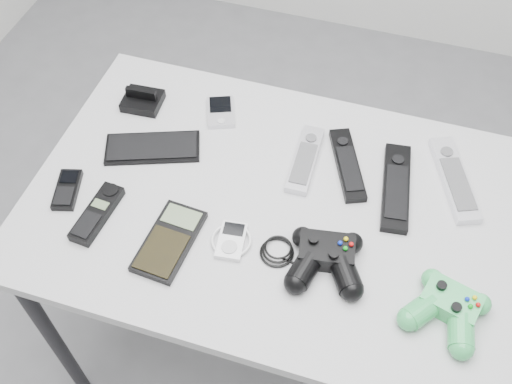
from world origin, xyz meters
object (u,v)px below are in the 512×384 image
(pda_keyboard, at_px, (153,147))
(cordless_handset, at_px, (97,213))
(pda, at_px, (221,112))
(controller_green, at_px, (448,307))
(remote_black_b, at_px, (396,187))
(remote_silver_b, at_px, (454,178))
(desk, at_px, (280,221))
(mobile_phone, at_px, (67,189))
(remote_silver_a, at_px, (305,159))
(remote_black_a, at_px, (347,164))
(calculator, at_px, (169,241))
(mp3_player, at_px, (231,240))
(controller_black, at_px, (326,257))

(pda_keyboard, xyz_separation_m, cordless_handset, (-0.04, -0.22, 0.01))
(pda, bearing_deg, controller_green, -54.29)
(remote_black_b, bearing_deg, remote_silver_b, 19.90)
(desk, relative_size, remote_silver_b, 4.69)
(remote_black_b, distance_m, mobile_phone, 0.74)
(desk, height_order, remote_silver_a, remote_silver_a)
(remote_black_a, relative_size, calculator, 1.14)
(remote_silver_b, relative_size, mobile_phone, 2.21)
(pda, height_order, mp3_player, same)
(calculator, height_order, controller_green, controller_green)
(pda_keyboard, height_order, remote_silver_a, remote_silver_a)
(pda_keyboard, bearing_deg, remote_silver_b, -11.08)
(remote_silver_b, height_order, cordless_handset, same)
(calculator, relative_size, mp3_player, 2.03)
(mobile_phone, bearing_deg, pda_keyboard, 37.08)
(pda_keyboard, bearing_deg, calculator, -79.60)
(remote_black_b, bearing_deg, pda, 159.62)
(mobile_phone, bearing_deg, remote_silver_a, 10.82)
(desk, relative_size, remote_black_b, 4.63)
(calculator, height_order, controller_black, controller_black)
(desk, height_order, calculator, calculator)
(remote_silver_b, height_order, mp3_player, remote_silver_b)
(remote_black_a, xyz_separation_m, remote_black_b, (0.12, -0.03, 0.00))
(pda, relative_size, remote_silver_a, 0.51)
(pda_keyboard, relative_size, remote_silver_b, 0.93)
(remote_black_b, bearing_deg, remote_silver_a, 168.05)
(desk, height_order, pda_keyboard, pda_keyboard)
(mobile_phone, bearing_deg, remote_black_b, 2.02)
(pda, height_order, remote_black_b, remote_black_b)
(remote_silver_b, distance_m, mobile_phone, 0.87)
(desk, bearing_deg, pda_keyboard, 168.78)
(pda_keyboard, xyz_separation_m, mobile_phone, (-0.13, -0.17, 0.00))
(desk, relative_size, calculator, 6.04)
(mobile_phone, relative_size, cordless_handset, 0.69)
(desk, relative_size, mobile_phone, 10.36)
(desk, distance_m, pda, 0.32)
(remote_silver_b, distance_m, mp3_player, 0.53)
(mobile_phone, relative_size, mp3_player, 1.19)
(controller_black, bearing_deg, mp3_player, 172.80)
(remote_black_a, xyz_separation_m, cordless_handset, (-0.49, -0.30, 0.00))
(pda_keyboard, xyz_separation_m, remote_silver_b, (0.69, 0.11, 0.01))
(remote_silver_b, bearing_deg, remote_black_a, 164.93)
(controller_green, bearing_deg, mobile_phone, -167.53)
(remote_black_b, bearing_deg, controller_black, -121.42)
(mp3_player, bearing_deg, pda_keyboard, 136.72)
(desk, xyz_separation_m, cordless_handset, (-0.37, -0.15, 0.08))
(remote_silver_b, height_order, calculator, remote_silver_b)
(remote_silver_a, distance_m, mp3_player, 0.28)
(remote_black_b, relative_size, controller_green, 1.49)
(pda, relative_size, remote_black_a, 0.48)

